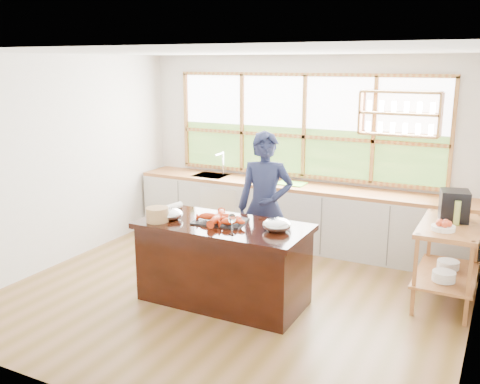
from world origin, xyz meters
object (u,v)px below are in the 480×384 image
Objects in this scene: island at (224,263)px; espresso_machine at (454,205)px; cook at (265,207)px; wicker_basket at (157,215)px.

espresso_machine is at bearing 30.21° from island.
cook is (0.13, 0.81, 0.45)m from island.
cook is at bearing -179.06° from espresso_machine.
cook is 7.40× the size of wicker_basket.
island is 0.90m from wicker_basket.
island is at bearing -161.57° from espresso_machine.
espresso_machine reaches higher than wicker_basket.
cook reaches higher than espresso_machine.
cook is 1.34m from wicker_basket.
island is 5.51× the size of espresso_machine.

